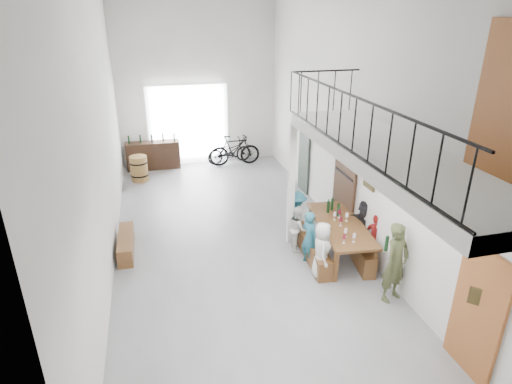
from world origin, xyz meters
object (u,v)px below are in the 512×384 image
object	(u,v)px
side_bench	(126,244)
oak_barrel	(139,169)
host_standing	(396,263)
bicycle_near	(229,151)
bench_inner	(312,249)
serving_counter	(153,155)
tasting_table	(341,227)

from	to	relation	value
side_bench	oak_barrel	xyz separation A→B (m)	(0.30, 4.55, 0.21)
side_bench	host_standing	world-z (taller)	host_standing
bicycle_near	oak_barrel	bearing A→B (deg)	97.06
bench_inner	side_bench	xyz separation A→B (m)	(-4.05, 1.29, -0.02)
host_standing	bench_inner	bearing A→B (deg)	96.00
oak_barrel	bicycle_near	distance (m)	3.35
oak_barrel	serving_counter	distance (m)	1.21
tasting_table	host_standing	xyz separation A→B (m)	(0.32, -1.75, 0.10)
bench_inner	bicycle_near	size ratio (longest dim) A/B	1.17
tasting_table	bench_inner	size ratio (longest dim) A/B	1.25
oak_barrel	side_bench	bearing A→B (deg)	-93.80
bench_inner	oak_barrel	distance (m)	6.94
tasting_table	host_standing	world-z (taller)	host_standing
serving_counter	bicycle_near	xyz separation A→B (m)	(2.69, -0.05, -0.04)
side_bench	host_standing	xyz separation A→B (m)	(5.02, -3.04, 0.59)
tasting_table	bicycle_near	bearing A→B (deg)	106.24
tasting_table	serving_counter	bearing A→B (deg)	125.61
side_bench	host_standing	size ratio (longest dim) A/B	0.92
side_bench	bicycle_near	xyz separation A→B (m)	(3.48, 5.60, 0.23)
tasting_table	side_bench	world-z (taller)	tasting_table
serving_counter	bicycle_near	size ratio (longest dim) A/B	1.09
oak_barrel	bicycle_near	size ratio (longest dim) A/B	0.50
tasting_table	serving_counter	world-z (taller)	serving_counter
host_standing	bicycle_near	bearing A→B (deg)	77.18
tasting_table	bench_inner	bearing A→B (deg)	-173.62
serving_counter	bench_inner	bearing A→B (deg)	-64.32
serving_counter	host_standing	distance (m)	9.66
bicycle_near	bench_inner	bearing A→B (deg)	173.49
bench_inner	host_standing	world-z (taller)	host_standing
host_standing	tasting_table	bearing A→B (deg)	77.35
bench_inner	oak_barrel	bearing A→B (deg)	126.82
oak_barrel	host_standing	world-z (taller)	host_standing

